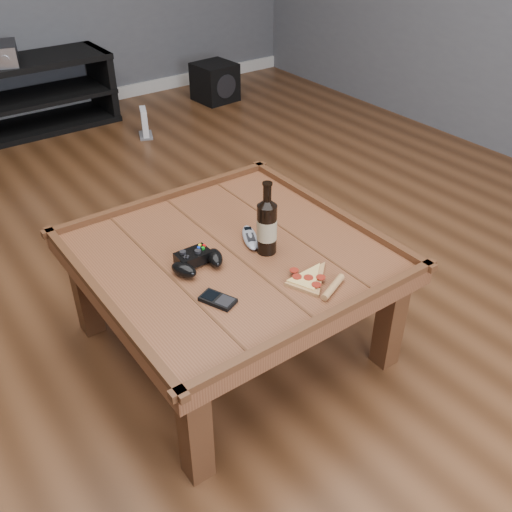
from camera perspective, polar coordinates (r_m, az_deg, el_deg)
ground at (r=2.32m, az=-2.27°, el=-8.78°), size 6.00×6.00×0.00m
baseboard at (r=4.76m, az=-23.50°, el=12.69°), size 5.00×0.02×0.10m
coffee_table at (r=2.08m, az=-2.51°, el=-0.87°), size 1.03×1.03×0.48m
media_console at (r=4.48m, az=-23.21°, el=14.20°), size 1.40×0.45×0.50m
beer_bottle at (r=1.98m, az=1.09°, el=3.13°), size 0.07×0.07×0.27m
game_controller at (r=1.96m, az=-5.93°, el=-0.47°), size 0.21×0.13×0.06m
pizza_slice at (r=1.89m, az=5.61°, el=-2.50°), size 0.23×0.28×0.02m
smartphone at (r=1.81m, az=-3.84°, el=-4.38°), size 0.10×0.13×0.02m
remote_control at (r=2.10m, az=-0.60°, el=1.87°), size 0.12×0.18×0.02m
subwoofer at (r=4.85m, az=-4.13°, el=16.96°), size 0.32×0.32×0.30m
game_console at (r=4.20m, az=-11.08°, el=12.83°), size 0.14×0.18×0.20m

